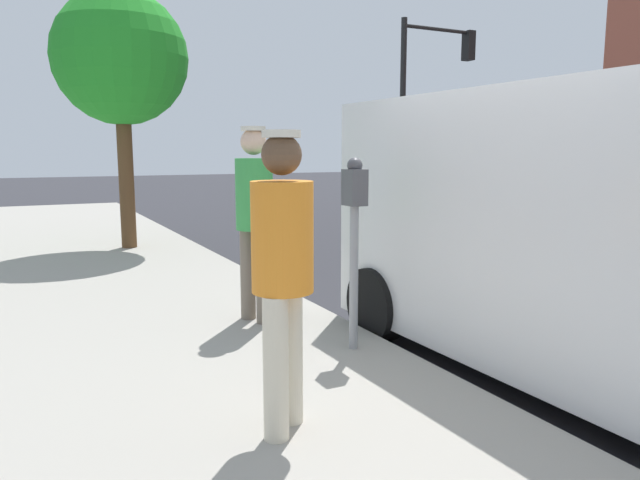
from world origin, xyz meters
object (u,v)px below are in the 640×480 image
traffic_light_corner (428,85)px  parking_meter_near (354,221)px  street_tree (120,59)px  pedestrian_in_orange (283,264)px  pedestrian_in_green (255,211)px

traffic_light_corner → parking_meter_near: bearing=50.4°
parking_meter_near → traffic_light_corner: size_ratio=0.29×
street_tree → pedestrian_in_orange: bearing=87.5°
parking_meter_near → pedestrian_in_orange: (1.06, 1.04, -0.07)m
parking_meter_near → pedestrian_in_orange: size_ratio=0.91×
pedestrian_in_orange → street_tree: 7.36m
pedestrian_in_orange → pedestrian_in_green: pedestrian_in_green is taller
traffic_light_corner → street_tree: 9.35m
traffic_light_corner → street_tree: traffic_light_corner is taller
pedestrian_in_green → traffic_light_corner: 12.09m
parking_meter_near → traffic_light_corner: traffic_light_corner is taller
pedestrian_in_orange → street_tree: street_tree is taller
pedestrian_in_green → traffic_light_corner: traffic_light_corner is taller
pedestrian_in_orange → traffic_light_corner: 14.08m
parking_meter_near → traffic_light_corner: 12.61m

